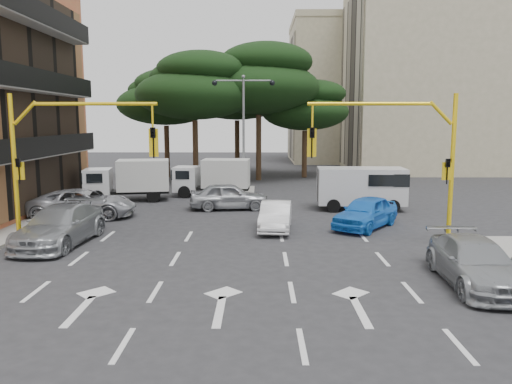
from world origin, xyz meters
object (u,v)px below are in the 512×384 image
(signal_mast_right, at_px, (407,148))
(car_white_hatch, at_px, (276,216))
(car_silver_wagon, at_px, (60,225))
(car_silver_cross_b, at_px, (229,196))
(car_silver_cross_a, at_px, (83,203))
(box_truck_a, at_px, (128,180))
(car_blue_compact, at_px, (366,212))
(box_truck_b, at_px, (213,178))
(street_lamp_center, at_px, (244,113))
(car_silver_parked, at_px, (475,263))
(signal_mast_left, at_px, (59,148))
(van_white, at_px, (361,188))

(signal_mast_right, distance_m, car_white_hatch, 6.63)
(car_silver_wagon, relative_size, car_silver_cross_b, 1.21)
(car_white_hatch, relative_size, car_silver_cross_a, 0.73)
(car_silver_cross_b, xyz_separation_m, box_truck_a, (-6.44, 2.99, 0.52))
(car_blue_compact, xyz_separation_m, box_truck_b, (-8.02, 9.64, 0.49))
(street_lamp_center, xyz_separation_m, car_silver_cross_b, (-0.64, -5.88, -4.68))
(car_silver_cross_a, height_order, car_silver_parked, car_silver_cross_a)
(signal_mast_left, relative_size, box_truck_b, 1.20)
(car_white_hatch, xyz_separation_m, car_silver_parked, (5.80, -7.68, 0.06))
(car_silver_parked, bearing_deg, box_truck_b, 120.75)
(street_lamp_center, distance_m, car_silver_wagon, 16.22)
(car_white_hatch, relative_size, car_blue_compact, 0.90)
(car_silver_cross_a, bearing_deg, signal_mast_left, -172.25)
(car_silver_cross_a, distance_m, box_truck_a, 5.58)
(car_silver_cross_b, xyz_separation_m, car_silver_parked, (8.24, -12.92, -0.05))
(car_white_hatch, height_order, car_silver_parked, car_silver_parked)
(car_silver_cross_a, distance_m, car_silver_cross_b, 7.77)
(car_silver_cross_b, bearing_deg, van_white, -95.63)
(car_blue_compact, bearing_deg, street_lamp_center, 155.50)
(signal_mast_left, relative_size, car_silver_cross_b, 1.36)
(signal_mast_left, distance_m, car_blue_compact, 13.60)
(signal_mast_left, xyz_separation_m, car_silver_parked, (14.40, -4.79, -3.19))
(car_silver_cross_a, relative_size, car_silver_cross_b, 1.21)
(street_lamp_center, relative_size, box_truck_a, 1.50)
(car_silver_cross_a, bearing_deg, car_white_hatch, -109.92)
(box_truck_a, bearing_deg, car_silver_parked, -146.91)
(van_white, height_order, box_truck_b, box_truck_b)
(car_silver_wagon, height_order, box_truck_a, box_truck_a)
(signal_mast_left, height_order, car_silver_parked, signal_mast_left)
(signal_mast_left, relative_size, car_silver_wagon, 1.12)
(signal_mast_right, distance_m, car_blue_compact, 4.64)
(signal_mast_left, relative_size, van_white, 1.25)
(car_silver_parked, bearing_deg, car_blue_compact, 103.47)
(car_white_hatch, height_order, box_truck_b, box_truck_b)
(box_truck_b, bearing_deg, box_truck_a, 113.39)
(signal_mast_right, xyz_separation_m, box_truck_a, (-13.88, 11.12, -2.61))
(car_silver_wagon, bearing_deg, van_white, 34.99)
(van_white, bearing_deg, street_lamp_center, -128.22)
(car_silver_wagon, xyz_separation_m, van_white, (13.70, 8.02, 0.42))
(car_white_hatch, relative_size, car_silver_wagon, 0.73)
(box_truck_a, bearing_deg, car_silver_cross_a, 160.83)
(car_silver_parked, height_order, van_white, van_white)
(signal_mast_left, xyz_separation_m, van_white, (13.54, 8.15, -2.69))
(signal_mast_left, bearing_deg, box_truck_a, 91.41)
(signal_mast_left, relative_size, car_white_hatch, 1.55)
(car_silver_parked, relative_size, box_truck_b, 0.96)
(street_lamp_center, bearing_deg, signal_mast_left, -115.91)
(signal_mast_right, xyz_separation_m, car_white_hatch, (-5.00, 2.89, -3.25))
(car_silver_cross_a, height_order, box_truck_b, box_truck_b)
(box_truck_a, bearing_deg, car_silver_wagon, 170.95)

